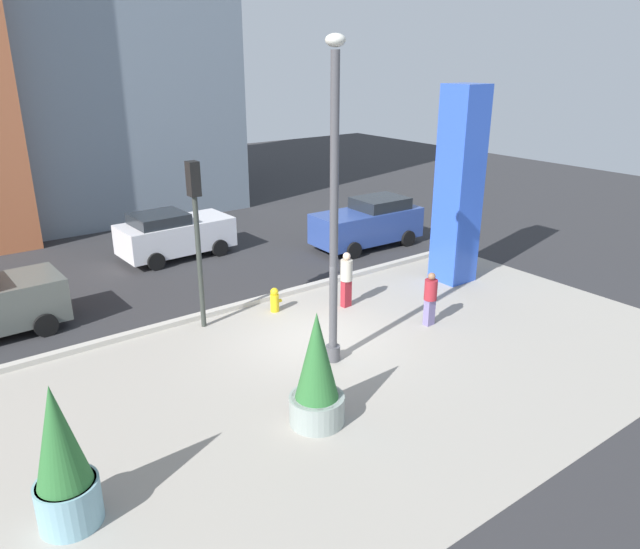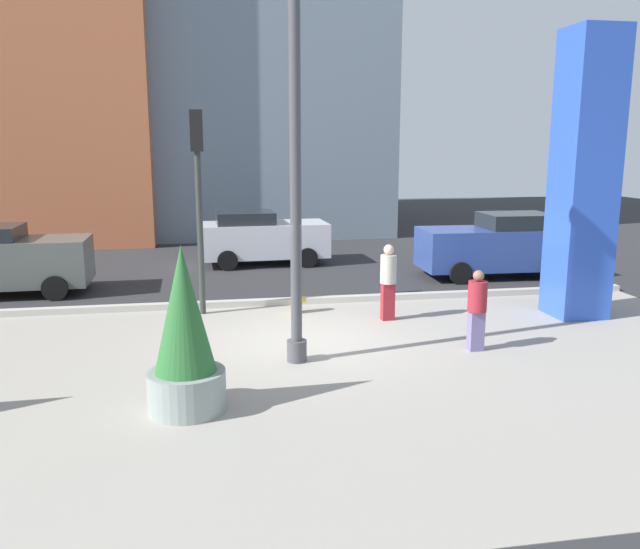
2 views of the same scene
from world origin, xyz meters
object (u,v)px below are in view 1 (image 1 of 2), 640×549
potted_plant_curbside (62,462)px  fire_hydrant (275,300)px  art_pillar_blue (459,187)px  potted_plant_by_pillar (317,375)px  car_curb_west (368,223)px  lamp_post (334,216)px  car_intersection (174,234)px  pedestrian_on_sidewalk (430,296)px  traffic_light_corner (196,219)px  pedestrian_crossing (346,277)px

potted_plant_curbside → fire_hydrant: 8.98m
art_pillar_blue → potted_plant_by_pillar: art_pillar_blue is taller
fire_hydrant → car_curb_west: bearing=26.8°
lamp_post → car_intersection: bearing=88.6°
fire_hydrant → car_intersection: size_ratio=0.18×
potted_plant_curbside → potted_plant_by_pillar: size_ratio=1.03×
fire_hydrant → pedestrian_on_sidewalk: 4.54m
traffic_light_corner → potted_plant_by_pillar: bearing=-92.2°
car_curb_west → car_intersection: (-6.72, 3.30, -0.05)m
potted_plant_curbside → car_curb_west: 16.17m
pedestrian_crossing → traffic_light_corner: bearing=162.4°
pedestrian_on_sidewalk → potted_plant_by_pillar: bearing=-160.1°
potted_plant_curbside → pedestrian_on_sidewalk: 10.40m
potted_plant_by_pillar → car_intersection: 12.10m
lamp_post → pedestrian_on_sidewalk: lamp_post is taller
potted_plant_by_pillar → traffic_light_corner: (0.22, 5.65, 2.01)m
fire_hydrant → art_pillar_blue: bearing=-11.7°
car_intersection → pedestrian_on_sidewalk: car_intersection is taller
pedestrian_on_sidewalk → pedestrian_crossing: bearing=113.5°
car_curb_west → fire_hydrant: bearing=-153.2°
fire_hydrant → pedestrian_crossing: bearing=-26.9°
art_pillar_blue → pedestrian_on_sidewalk: 4.55m
lamp_post → fire_hydrant: size_ratio=10.13×
fire_hydrant → potted_plant_curbside: bearing=-144.3°
potted_plant_by_pillar → car_curb_west: 12.36m
car_curb_west → pedestrian_crossing: car_curb_west is taller
lamp_post → fire_hydrant: 4.81m
traffic_light_corner → potted_plant_curbside: bearing=-132.6°
car_intersection → pedestrian_crossing: car_intersection is taller
potted_plant_curbside → pedestrian_on_sidewalk: bearing=10.2°
traffic_light_corner → pedestrian_on_sidewalk: traffic_light_corner is taller
potted_plant_curbside → potted_plant_by_pillar: bearing=-1.3°
lamp_post → pedestrian_crossing: size_ratio=4.41×
fire_hydrant → car_curb_west: car_curb_west is taller
fire_hydrant → car_curb_west: 7.30m
fire_hydrant → lamp_post: bearing=-97.9°
art_pillar_blue → pedestrian_on_sidewalk: bearing=-147.8°
potted_plant_curbside → car_curb_west: size_ratio=0.57×
pedestrian_crossing → pedestrian_on_sidewalk: pedestrian_crossing is taller
car_intersection → pedestrian_crossing: bearing=-74.1°
potted_plant_curbside → fire_hydrant: size_ratio=3.41×
traffic_light_corner → fire_hydrant: bearing=-8.4°
art_pillar_blue → pedestrian_crossing: art_pillar_blue is taller
lamp_post → potted_plant_curbside: size_ratio=2.97×
traffic_light_corner → pedestrian_on_sidewalk: bearing=-35.8°
potted_plant_by_pillar → fire_hydrant: size_ratio=3.32×
pedestrian_crossing → pedestrian_on_sidewalk: (1.05, -2.41, -0.09)m
traffic_light_corner → art_pillar_blue: bearing=-10.8°
lamp_post → pedestrian_crossing: 4.39m
traffic_light_corner → car_curb_west: traffic_light_corner is taller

